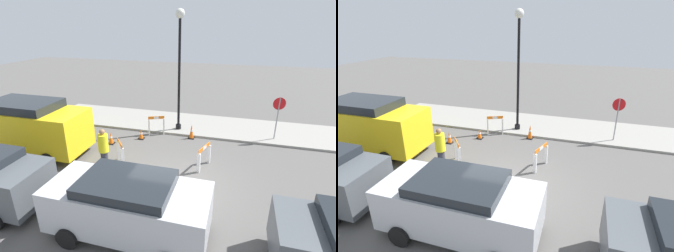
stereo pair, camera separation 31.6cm
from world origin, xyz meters
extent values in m
plane|color=#565451|center=(0.00, 0.00, 0.00)|extent=(60.00, 60.00, 0.00)
cube|color=gray|center=(0.00, 6.13, 0.05)|extent=(18.00, 3.26, 0.11)
cylinder|color=black|center=(-1.13, 5.17, 0.23)|extent=(0.29, 0.29, 0.24)
cylinder|color=black|center=(-1.13, 5.17, 2.88)|extent=(0.13, 0.13, 5.55)
sphere|color=silver|center=(-1.13, 5.17, 5.84)|extent=(0.44, 0.44, 0.44)
cylinder|color=gray|center=(3.72, 5.17, 1.14)|extent=(0.06, 0.06, 2.06)
cylinder|color=red|center=(3.72, 5.17, 1.90)|extent=(0.59, 0.16, 0.60)
cube|color=white|center=(-1.76, 4.51, 0.43)|extent=(0.11, 0.14, 0.86)
cube|color=white|center=(-2.45, 4.19, 0.43)|extent=(0.11, 0.14, 0.86)
cube|color=orange|center=(-2.11, 4.35, 0.93)|extent=(0.76, 0.36, 0.15)
cube|color=white|center=(-2.11, 4.35, 0.93)|extent=(0.24, 0.13, 0.14)
cube|color=white|center=(-2.83, 1.38, 0.43)|extent=(0.14, 0.13, 0.86)
cube|color=white|center=(-2.37, 0.79, 0.43)|extent=(0.14, 0.13, 0.86)
cube|color=orange|center=(-2.60, 1.09, 0.94)|extent=(0.52, 0.65, 0.15)
cube|color=white|center=(-2.60, 1.09, 0.94)|extent=(0.17, 0.21, 0.14)
cube|color=white|center=(0.60, 1.27, 0.41)|extent=(0.14, 0.10, 0.81)
cube|color=white|center=(0.89, 2.12, 0.41)|extent=(0.14, 0.10, 0.81)
cube|color=orange|center=(0.74, 1.70, 0.89)|extent=(0.33, 0.92, 0.15)
cube|color=white|center=(0.74, 1.70, 0.89)|extent=(0.12, 0.28, 0.14)
cube|color=black|center=(-0.26, 4.36, 0.02)|extent=(0.30, 0.30, 0.04)
cone|color=orange|center=(-0.26, 4.36, 0.39)|extent=(0.22, 0.22, 0.70)
cylinder|color=white|center=(-0.26, 4.36, 0.43)|extent=(0.13, 0.13, 0.10)
cube|color=black|center=(-3.87, 2.71, 0.02)|extent=(0.30, 0.30, 0.04)
cone|color=orange|center=(-3.87, 2.71, 0.31)|extent=(0.22, 0.22, 0.54)
cylinder|color=white|center=(-3.87, 2.71, 0.34)|extent=(0.13, 0.13, 0.08)
cube|color=black|center=(-2.68, 3.62, 0.02)|extent=(0.30, 0.30, 0.04)
cone|color=orange|center=(-2.68, 3.62, 0.26)|extent=(0.22, 0.22, 0.45)
cylinder|color=white|center=(-2.68, 3.62, 0.29)|extent=(0.13, 0.13, 0.06)
cylinder|color=#33333D|center=(-2.96, 0.43, 0.42)|extent=(0.39, 0.39, 0.84)
cylinder|color=yellow|center=(-2.96, 0.43, 1.19)|extent=(0.55, 0.55, 0.70)
sphere|color=#8E6647|center=(-2.96, 0.43, 1.65)|extent=(0.31, 0.31, 0.22)
cylinder|color=black|center=(-4.43, -1.49, 0.30)|extent=(0.60, 0.18, 0.60)
cube|color=#B7BABF|center=(-0.72, -2.38, 0.89)|extent=(4.33, 1.80, 1.18)
cube|color=#1E2328|center=(-0.72, -2.38, 1.48)|extent=(2.38, 1.66, 0.53)
cylinder|color=black|center=(0.62, -1.48, 0.30)|extent=(0.60, 0.18, 0.60)
cylinder|color=black|center=(-2.06, -1.48, 0.30)|extent=(0.60, 0.18, 0.60)
cylinder|color=black|center=(-2.06, -3.28, 0.30)|extent=(0.60, 0.18, 0.60)
cylinder|color=black|center=(3.71, -1.52, 0.30)|extent=(0.60, 0.18, 0.60)
cube|color=yellow|center=(-7.00, 1.08, 1.15)|extent=(5.36, 2.03, 1.70)
cube|color=#1E2328|center=(-7.00, 1.08, 2.00)|extent=(2.95, 1.87, 0.72)
cylinder|color=black|center=(-5.34, 2.09, 0.30)|extent=(0.60, 0.18, 0.60)
cylinder|color=black|center=(-5.34, 0.06, 0.30)|extent=(0.60, 0.18, 0.60)
cylinder|color=black|center=(-8.66, 2.09, 0.30)|extent=(0.60, 0.18, 0.60)
camera|label=1|loc=(1.83, -7.57, 5.49)|focal=28.00mm
camera|label=2|loc=(2.13, -7.48, 5.49)|focal=28.00mm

